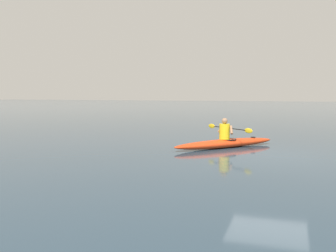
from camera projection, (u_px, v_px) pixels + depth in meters
name	position (u px, v px, depth m)	size (l,w,h in m)	color
ground_plane	(269.00, 156.00, 11.93)	(160.00, 160.00, 0.00)	#283D4C
kayak	(226.00, 143.00, 13.65)	(3.37, 3.70, 0.32)	red
kayaker	(225.00, 130.00, 13.59)	(1.90, 1.68, 0.77)	yellow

